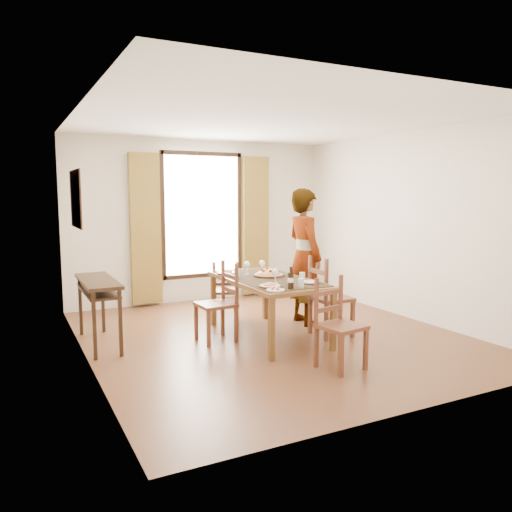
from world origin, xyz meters
name	(u,v)px	position (x,y,z in m)	size (l,w,h in m)	color
ground	(272,336)	(0.00, 0.00, 0.00)	(5.00, 5.00, 0.00)	#4D2B18
room_shell	(267,215)	(0.00, 0.13, 1.54)	(4.60, 5.10, 2.74)	silver
console_table	(98,289)	(-2.03, 0.60, 0.68)	(0.38, 1.20, 0.80)	black
dining_table	(268,283)	(-0.06, -0.01, 0.69)	(0.93, 1.80, 0.76)	brown
chair_west	(218,305)	(-0.69, 0.11, 0.45)	(0.45, 0.45, 0.97)	brown
chair_north	(226,292)	(-0.17, 1.08, 0.40)	(0.50, 0.50, 0.85)	brown
chair_south	(339,327)	(0.06, -1.34, 0.44)	(0.48, 0.48, 0.95)	brown
chair_east	(329,299)	(0.65, -0.32, 0.48)	(0.47, 0.47, 1.02)	brown
man	(305,257)	(0.72, 0.37, 0.94)	(0.48, 0.71, 1.88)	gray
plate_sw	(270,285)	(-0.32, -0.54, 0.78)	(0.27, 0.27, 0.05)	silver
plate_se	(309,281)	(0.21, -0.53, 0.78)	(0.27, 0.27, 0.05)	silver
plate_nw	(227,271)	(-0.38, 0.56, 0.78)	(0.27, 0.27, 0.05)	silver
plate_ne	(269,269)	(0.22, 0.50, 0.78)	(0.27, 0.27, 0.05)	silver
pasta_platter	(269,272)	(0.02, 0.12, 0.81)	(0.40, 0.40, 0.10)	#BF4E18
caprese_plate	(276,289)	(-0.37, -0.77, 0.78)	(0.20, 0.20, 0.04)	silver
wine_glass_a	(275,276)	(-0.16, -0.39, 0.85)	(0.08, 0.08, 0.18)	white
wine_glass_b	(262,267)	(0.05, 0.35, 0.85)	(0.08, 0.08, 0.18)	white
wine_glass_c	(247,268)	(-0.18, 0.35, 0.85)	(0.08, 0.08, 0.18)	white
tumbler_a	(302,276)	(0.23, -0.35, 0.81)	(0.07, 0.07, 0.10)	silver
tumbler_b	(237,272)	(-0.35, 0.30, 0.81)	(0.07, 0.07, 0.10)	silver
tumbler_c	(301,283)	(-0.02, -0.72, 0.81)	(0.07, 0.07, 0.10)	silver
wine_bottle	(291,278)	(-0.16, -0.74, 0.88)	(0.07, 0.07, 0.25)	black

